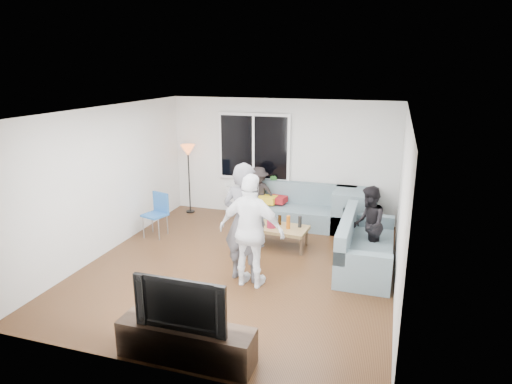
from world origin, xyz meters
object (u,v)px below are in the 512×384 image
(sofa_back_section, at_px, (299,206))
(spectator_back, at_px, (259,194))
(floor_lamp, at_px, (189,179))
(tv_console, at_px, (186,342))
(side_chair, at_px, (155,215))
(player_left, at_px, (244,223))
(spectator_right, at_px, (368,225))
(player_right, at_px, (251,231))
(sofa_right_section, at_px, (367,243))
(television, at_px, (184,301))
(coffee_table, at_px, (277,237))

(sofa_back_section, distance_m, spectator_back, 0.90)
(floor_lamp, relative_size, tv_console, 0.97)
(side_chair, height_order, player_left, player_left)
(floor_lamp, height_order, spectator_right, floor_lamp)
(sofa_back_section, bearing_deg, floor_lamp, 177.70)
(side_chair, distance_m, player_right, 2.83)
(sofa_right_section, distance_m, floor_lamp, 4.44)
(side_chair, height_order, spectator_right, spectator_right)
(player_left, bearing_deg, floor_lamp, -43.80)
(sofa_back_section, xyz_separation_m, television, (-0.28, -4.77, 0.33))
(spectator_right, bearing_deg, floor_lamp, -115.75)
(player_right, xyz_separation_m, spectator_back, (-0.77, 2.86, -0.28))
(side_chair, xyz_separation_m, player_left, (2.27, -1.20, 0.51))
(side_chair, xyz_separation_m, player_right, (2.44, -1.37, 0.45))
(television, bearing_deg, sofa_back_section, 86.68)
(side_chair, distance_m, player_left, 2.62)
(coffee_table, distance_m, spectator_right, 1.70)
(floor_lamp, bearing_deg, coffee_table, -29.37)
(player_right, distance_m, spectator_right, 2.15)
(spectator_back, distance_m, tv_console, 4.85)
(player_left, bearing_deg, tv_console, 97.27)
(spectator_back, distance_m, television, 4.84)
(coffee_table, distance_m, tv_console, 3.50)
(sofa_back_section, xyz_separation_m, player_right, (-0.12, -2.83, 0.46))
(sofa_right_section, height_order, television, television)
(coffee_table, xyz_separation_m, player_right, (-0.00, -1.56, 0.68))
(floor_lamp, xyz_separation_m, player_right, (2.44, -2.93, 0.10))
(floor_lamp, xyz_separation_m, player_left, (2.27, -2.77, 0.16))
(coffee_table, relative_size, side_chair, 1.28)
(floor_lamp, bearing_deg, spectator_right, -20.71)
(sofa_right_section, bearing_deg, floor_lamp, 66.92)
(coffee_table, relative_size, floor_lamp, 0.71)
(sofa_back_section, xyz_separation_m, side_chair, (-2.56, -1.47, 0.01))
(sofa_back_section, height_order, tv_console, sofa_back_section)
(spectator_back, bearing_deg, tv_console, -81.89)
(sofa_right_section, xyz_separation_m, tv_console, (-1.78, -3.14, -0.20))
(spectator_back, bearing_deg, side_chair, -137.41)
(sofa_back_section, bearing_deg, sofa_right_section, -47.29)
(television, bearing_deg, sofa_right_section, 60.42)
(side_chair, relative_size, floor_lamp, 0.55)
(coffee_table, xyz_separation_m, spectator_right, (1.63, -0.16, 0.47))
(player_right, xyz_separation_m, tv_console, (-0.15, -1.94, -0.66))
(sofa_back_section, xyz_separation_m, sofa_right_section, (1.51, -1.63, 0.00))
(sofa_right_section, bearing_deg, player_left, 120.00)
(sofa_back_section, distance_m, player_right, 2.87)
(player_left, bearing_deg, television, 97.27)
(player_left, xyz_separation_m, player_right, (0.17, -0.16, -0.06))
(coffee_table, distance_m, side_chair, 2.46)
(player_left, relative_size, spectator_back, 1.58)
(spectator_back, xyz_separation_m, television, (0.61, -4.80, 0.16))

